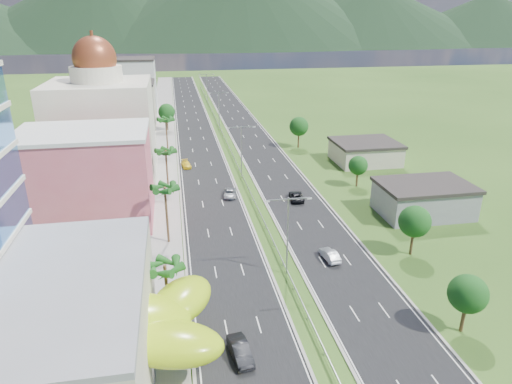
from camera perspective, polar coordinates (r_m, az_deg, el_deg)
ground at (r=54.32m, az=6.45°, el=-15.52°), size 500.00×500.00×0.00m
road_left at (r=135.48m, az=-7.54°, el=7.29°), size 11.00×260.00×0.04m
road_right at (r=136.97m, az=-1.21°, el=7.62°), size 11.00×260.00×0.04m
sidewalk_left at (r=135.38m, az=-11.58°, el=7.05°), size 7.00×260.00×0.12m
median_guardrail at (r=118.55m, az=-3.42°, el=5.71°), size 0.10×216.06×0.76m
streetlight_median_b at (r=59.04m, az=3.98°, el=-4.54°), size 6.04×0.25×11.00m
streetlight_median_c at (r=95.91m, az=-1.85°, el=5.77°), size 6.04×0.25×11.00m
streetlight_median_d at (r=139.46m, az=-4.67°, el=10.63°), size 6.04×0.25×11.00m
streetlight_median_e at (r=183.72m, az=-6.17°, el=13.16°), size 6.04×0.25×11.00m
lime_canopy at (r=46.85m, az=-16.85°, el=-15.63°), size 18.00×15.00×7.40m
pink_shophouse at (r=78.87m, az=-20.34°, el=1.51°), size 20.00×15.00×15.00m
domed_building at (r=99.74m, az=-18.61°, el=8.00°), size 20.00×20.00×28.70m
midrise_grey at (r=124.58m, az=-16.55°, el=9.13°), size 16.00×15.00×16.00m
midrise_beige at (r=146.36m, az=-15.70°, el=10.33°), size 16.00×15.00×13.00m
midrise_white at (r=168.59m, az=-15.18°, el=12.61°), size 16.00×15.00×18.00m
shed_near at (r=83.85m, az=20.20°, el=-0.98°), size 15.00×10.00×5.00m
shed_far at (r=110.02m, az=13.47°, el=4.77°), size 14.00×12.00×4.40m
palm_tree_b at (r=50.33m, az=-11.30°, el=-9.44°), size 3.60×3.60×8.10m
palm_tree_c at (r=67.81m, az=-11.32°, el=0.20°), size 3.60×3.60×9.60m
palm_tree_d at (r=89.95m, az=-11.22°, el=4.83°), size 3.60×3.60×8.60m
palm_tree_e at (r=114.01m, az=-11.22°, el=8.69°), size 3.60×3.60×9.40m
leafy_tree_lfar at (r=139.04m, az=-11.11°, el=9.79°), size 4.90×4.90×8.05m
leafy_tree_ra at (r=54.43m, az=24.97°, el=-11.48°), size 4.20×4.20×6.90m
leafy_tree_rb at (r=68.22m, az=19.22°, el=-3.51°), size 4.55×4.55×7.47m
leafy_tree_rc at (r=93.15m, az=12.64°, el=3.25°), size 3.85×3.85×6.33m
leafy_tree_rd at (r=118.86m, az=5.38°, el=8.16°), size 4.90×4.90×8.05m
mountain_ridge at (r=497.94m, az=-1.90°, el=17.57°), size 860.00×140.00×90.00m
car_dark_left at (r=48.66m, az=-1.98°, el=-19.19°), size 2.38×5.12×1.63m
car_silver_mid_left at (r=86.82m, az=-3.28°, el=-0.16°), size 2.96×5.13×1.34m
car_yellow_far_left at (r=104.86m, az=-8.73°, el=3.44°), size 2.41×4.73×1.31m
car_silver_right at (r=65.82m, az=9.19°, el=-7.75°), size 2.07×4.58×1.46m
car_dark_far_right at (r=85.46m, az=5.07°, el=-0.52°), size 3.13×5.61×1.48m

